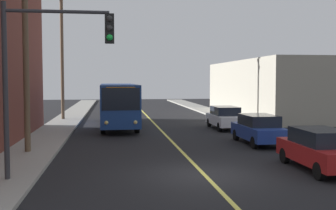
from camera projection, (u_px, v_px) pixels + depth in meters
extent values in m
plane|color=black|center=(204.00, 175.00, 15.24)|extent=(120.00, 120.00, 0.00)
cube|color=gray|center=(46.00, 138.00, 24.14)|extent=(2.50, 90.00, 0.15)
cube|color=gray|center=(280.00, 134.00, 26.10)|extent=(2.50, 90.00, 0.15)
cube|color=#D8CC4C|center=(159.00, 128.00, 30.07)|extent=(0.16, 60.00, 0.01)
cube|color=black|center=(9.00, 118.00, 20.50)|extent=(0.06, 14.34, 1.30)
cube|color=black|center=(7.00, 54.00, 20.30)|extent=(0.06, 14.34, 1.30)
cube|color=gray|center=(293.00, 88.00, 40.75)|extent=(12.00, 20.26, 5.38)
cube|color=black|center=(235.00, 100.00, 40.01)|extent=(0.06, 14.18, 1.30)
cube|color=navy|center=(118.00, 102.00, 31.08)|extent=(2.74, 12.04, 2.75)
cube|color=black|center=(121.00, 99.00, 25.15)|extent=(2.35, 0.12, 1.40)
cube|color=black|center=(116.00, 92.00, 36.94)|extent=(2.30, 0.12, 1.10)
cube|color=black|center=(101.00, 96.00, 30.86)|extent=(0.22, 10.20, 1.10)
cube|color=black|center=(134.00, 95.00, 31.24)|extent=(0.22, 10.20, 1.10)
cube|color=orange|center=(121.00, 89.00, 25.12)|extent=(1.79, 0.09, 0.30)
sphere|color=#F9D872|center=(106.00, 123.00, 25.07)|extent=(0.24, 0.24, 0.24)
sphere|color=#F9D872|center=(135.00, 122.00, 25.34)|extent=(0.24, 0.24, 0.24)
cylinder|color=black|center=(103.00, 126.00, 26.85)|extent=(0.32, 1.00, 1.00)
cylinder|color=black|center=(137.00, 125.00, 27.19)|extent=(0.32, 1.00, 1.00)
cylinder|color=black|center=(103.00, 116.00, 34.45)|extent=(0.32, 1.00, 1.00)
cylinder|color=black|center=(130.00, 116.00, 34.79)|extent=(0.32, 1.00, 1.00)
cube|color=maroon|center=(320.00, 153.00, 15.95)|extent=(1.85, 4.42, 0.70)
cube|color=black|center=(320.00, 137.00, 15.91)|extent=(1.65, 2.48, 0.60)
cylinder|color=black|center=(319.00, 171.00, 14.39)|extent=(0.23, 0.64, 0.64)
cylinder|color=black|center=(285.00, 156.00, 17.36)|extent=(0.23, 0.64, 0.64)
cylinder|color=black|center=(320.00, 155.00, 17.56)|extent=(0.23, 0.64, 0.64)
cube|color=navy|center=(259.00, 132.00, 22.48)|extent=(1.85, 4.42, 0.70)
cube|color=black|center=(259.00, 120.00, 22.44)|extent=(1.65, 2.48, 0.60)
cylinder|color=black|center=(254.00, 143.00, 20.91)|extent=(0.23, 0.64, 0.64)
cylinder|color=black|center=(284.00, 142.00, 21.14)|extent=(0.23, 0.64, 0.64)
cylinder|color=black|center=(236.00, 135.00, 23.87)|extent=(0.23, 0.64, 0.64)
cylinder|color=black|center=(262.00, 134.00, 24.10)|extent=(0.23, 0.64, 0.64)
cube|color=silver|center=(225.00, 120.00, 29.41)|extent=(1.81, 4.40, 0.70)
cube|color=black|center=(225.00, 111.00, 29.37)|extent=(1.62, 2.47, 0.60)
cylinder|color=black|center=(220.00, 127.00, 27.84)|extent=(0.22, 0.64, 0.64)
cylinder|color=black|center=(242.00, 127.00, 28.06)|extent=(0.22, 0.64, 0.64)
cylinder|color=black|center=(209.00, 123.00, 30.80)|extent=(0.22, 0.64, 0.64)
cylinder|color=black|center=(230.00, 122.00, 31.02)|extent=(0.22, 0.64, 0.64)
cylinder|color=brown|center=(25.00, 30.00, 18.99)|extent=(0.28, 0.28, 11.37)
cylinder|color=brown|center=(62.00, 50.00, 35.10)|extent=(0.28, 0.28, 11.85)
cylinder|color=#2D2D33|center=(5.00, 91.00, 13.78)|extent=(0.18, 0.18, 6.00)
cylinder|color=#2D2D33|center=(57.00, 12.00, 13.85)|extent=(3.50, 0.12, 0.12)
cube|color=black|center=(110.00, 29.00, 14.13)|extent=(0.32, 0.36, 1.00)
sphere|color=#2D2D2D|center=(109.00, 19.00, 13.92)|extent=(0.22, 0.22, 0.22)
sphere|color=#2D2D2D|center=(109.00, 28.00, 13.94)|extent=(0.22, 0.22, 0.22)
sphere|color=green|center=(110.00, 37.00, 13.96)|extent=(0.22, 0.22, 0.22)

